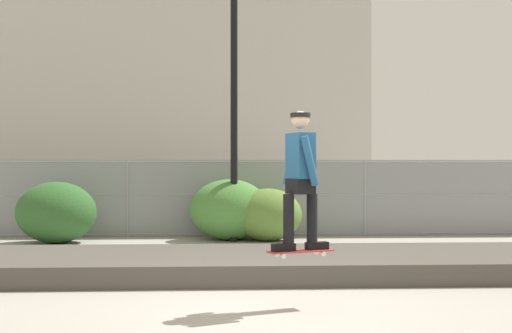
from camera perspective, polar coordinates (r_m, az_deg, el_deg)
The scene contains 12 objects.
ground_plane at distance 7.84m, azimuth 1.38°, elevation -12.39°, with size 120.00×120.00×0.00m, color #9E998E.
gravel_berm at distance 10.37m, azimuth 0.32°, elevation -8.46°, with size 10.04×2.65×0.32m, color #4C473F.
skateboard at distance 7.80m, azimuth 3.90°, elevation -7.41°, with size 0.82×0.46×0.07m.
skater at distance 7.74m, azimuth 3.89°, elevation -0.50°, with size 0.71×0.62×1.65m.
chain_fence at distance 15.78m, azimuth -0.76°, elevation -2.76°, with size 17.29×0.06×1.85m.
street_lamp at distance 14.86m, azimuth -1.93°, elevation 8.59°, with size 0.44×0.44×6.21m.
parked_car_near at distance 18.83m, azimuth -8.82°, elevation -2.62°, with size 4.46×2.06×1.66m.
parked_car_mid at distance 18.94m, azimuth 10.43°, elevation -2.60°, with size 4.45×2.05×1.66m.
library_building at distance 49.34m, azimuth -10.95°, elevation 13.09°, with size 31.93×14.89×25.83m.
shrub_left at distance 15.07m, azimuth -17.04°, elevation -3.86°, with size 1.75×1.43×1.36m.
shrub_center at distance 15.03m, azimuth -2.33°, elevation -3.79°, with size 1.81×1.48×1.40m.
shrub_right at distance 14.86m, azimuth 1.05°, elevation -4.23°, with size 1.54×1.26×1.19m.
Camera 1 is at (-0.56, -7.64, 1.67)m, focal length 45.83 mm.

